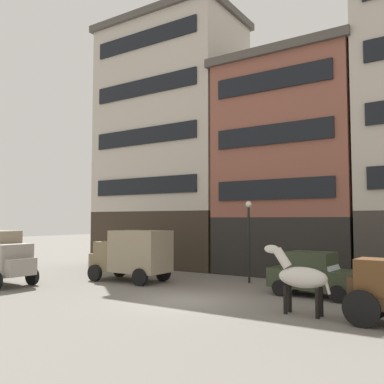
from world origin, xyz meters
The scene contains 7 objects.
ground_plane centered at (0.00, 0.00, 0.00)m, with size 120.00×120.00×0.00m, color slate.
building_far_left centered at (-8.45, 10.63, 8.83)m, with size 10.43×6.50×17.58m.
building_center_left centered at (0.63, 10.63, 6.48)m, with size 8.43×6.50×12.87m.
draft_horse centered at (4.63, 0.18, 1.27)m, with size 2.35×0.69×2.30m.
delivery_truck_far centered at (-5.20, 2.81, 1.42)m, with size 4.39×2.20×2.62m.
sedan_dark centered at (3.98, 3.84, 0.91)m, with size 3.82×2.10×1.83m.
streetlamp_curbside centered at (0.11, 5.67, 2.67)m, with size 0.32×0.32×4.12m.
Camera 1 is at (9.44, -13.74, 3.19)m, focal length 39.28 mm.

